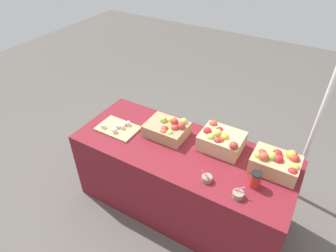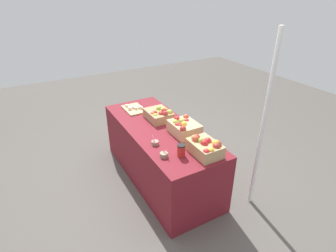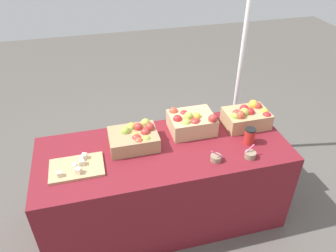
% 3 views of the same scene
% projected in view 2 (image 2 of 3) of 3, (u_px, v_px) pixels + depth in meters
% --- Properties ---
extents(ground_plane, '(10.00, 10.00, 0.00)m').
position_uv_depth(ground_plane, '(160.00, 176.00, 3.61)').
color(ground_plane, '#56514C').
extents(table, '(1.90, 0.76, 0.74)m').
position_uv_depth(table, '(160.00, 153.00, 3.44)').
color(table, maroon).
rests_on(table, ground_plane).
extents(apple_crate_left, '(0.35, 0.25, 0.18)m').
position_uv_depth(apple_crate_left, '(205.00, 147.00, 2.72)').
color(apple_crate_left, tan).
rests_on(apple_crate_left, table).
extents(apple_crate_middle, '(0.35, 0.28, 0.19)m').
position_uv_depth(apple_crate_middle, '(184.00, 127.00, 3.09)').
color(apple_crate_middle, tan).
rests_on(apple_crate_middle, table).
extents(apple_crate_right, '(0.36, 0.28, 0.16)m').
position_uv_depth(apple_crate_right, '(159.00, 114.00, 3.43)').
color(apple_crate_right, tan).
rests_on(apple_crate_right, table).
extents(cutting_board_front, '(0.37, 0.25, 0.06)m').
position_uv_depth(cutting_board_front, '(134.00, 109.00, 3.73)').
color(cutting_board_front, tan).
rests_on(cutting_board_front, table).
extents(sample_bowl_near, '(0.08, 0.08, 0.10)m').
position_uv_depth(sample_bowl_near, '(164.00, 155.00, 2.70)').
color(sample_bowl_near, gray).
rests_on(sample_bowl_near, table).
extents(sample_bowl_mid, '(0.09, 0.08, 0.11)m').
position_uv_depth(sample_bowl_mid, '(155.00, 143.00, 2.90)').
color(sample_bowl_mid, gray).
rests_on(sample_bowl_mid, table).
extents(coffee_cup, '(0.08, 0.08, 0.13)m').
position_uv_depth(coffee_cup, '(181.00, 150.00, 2.69)').
color(coffee_cup, red).
rests_on(coffee_cup, table).
extents(tent_pole, '(0.04, 0.04, 1.97)m').
position_uv_depth(tent_pole, '(263.00, 127.00, 2.75)').
color(tent_pole, white).
rests_on(tent_pole, ground_plane).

